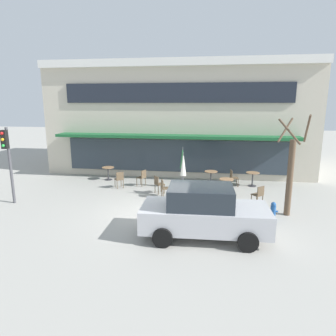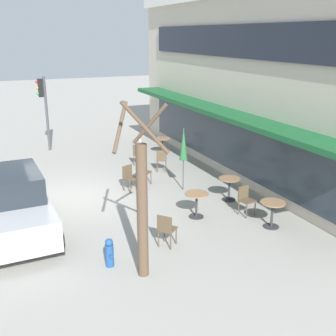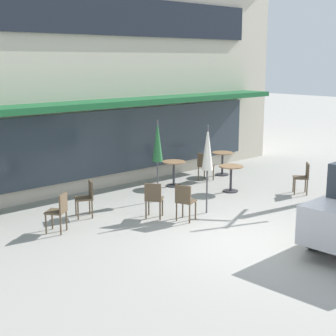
{
  "view_description": "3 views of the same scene",
  "coord_description": "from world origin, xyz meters",
  "px_view_note": "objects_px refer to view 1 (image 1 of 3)",
  "views": [
    {
      "loc": [
        2.14,
        -11.36,
        4.45
      ],
      "look_at": [
        -0.03,
        3.29,
        1.19
      ],
      "focal_mm": 32.0,
      "sensor_mm": 36.0,
      "label": 1
    },
    {
      "loc": [
        13.08,
        -2.22,
        5.19
      ],
      "look_at": [
        0.7,
        3.21,
        0.88
      ],
      "focal_mm": 45.0,
      "sensor_mm": 36.0,
      "label": 2
    },
    {
      "loc": [
        -8.18,
        -6.25,
        3.76
      ],
      "look_at": [
        -0.01,
        2.66,
        1.19
      ],
      "focal_mm": 55.0,
      "sensor_mm": 36.0,
      "label": 3
    }
  ],
  "objects_px": {
    "cafe_chair_3": "(164,187)",
    "cafe_chair_0": "(142,177)",
    "fire_hydrant": "(273,211)",
    "patio_umbrella_cream_folded": "(183,158)",
    "cafe_table_streetside": "(108,171)",
    "traffic_light_pole": "(7,153)",
    "cafe_table_by_tree": "(253,177)",
    "patio_umbrella_green_folded": "(183,164)",
    "cafe_chair_2": "(259,194)",
    "parked_sedan": "(204,212)",
    "cafe_chair_1": "(233,177)",
    "street_tree": "(290,173)",
    "cafe_table_near_wall": "(211,176)",
    "cafe_table_mid_patio": "(226,184)",
    "cafe_chair_4": "(119,178)",
    "cafe_chair_5": "(158,183)"
  },
  "relations": [
    {
      "from": "cafe_table_near_wall",
      "to": "cafe_chair_2",
      "type": "height_order",
      "value": "cafe_chair_2"
    },
    {
      "from": "cafe_chair_0",
      "to": "cafe_chair_4",
      "type": "distance_m",
      "value": 1.23
    },
    {
      "from": "cafe_chair_1",
      "to": "street_tree",
      "type": "distance_m",
      "value": 4.57
    },
    {
      "from": "cafe_chair_1",
      "to": "parked_sedan",
      "type": "distance_m",
      "value": 6.63
    },
    {
      "from": "cafe_table_mid_patio",
      "to": "cafe_chair_4",
      "type": "bearing_deg",
      "value": 177.98
    },
    {
      "from": "cafe_chair_2",
      "to": "fire_hydrant",
      "type": "height_order",
      "value": "cafe_chair_2"
    },
    {
      "from": "cafe_chair_3",
      "to": "cafe_chair_5",
      "type": "distance_m",
      "value": 0.76
    },
    {
      "from": "patio_umbrella_green_folded",
      "to": "cafe_chair_2",
      "type": "relative_size",
      "value": 2.47
    },
    {
      "from": "fire_hydrant",
      "to": "patio_umbrella_cream_folded",
      "type": "bearing_deg",
      "value": 135.92
    },
    {
      "from": "cafe_table_mid_patio",
      "to": "cafe_chair_4",
      "type": "distance_m",
      "value": 5.53
    },
    {
      "from": "cafe_table_by_tree",
      "to": "patio_umbrella_cream_folded",
      "type": "distance_m",
      "value": 3.99
    },
    {
      "from": "cafe_chair_1",
      "to": "patio_umbrella_cream_folded",
      "type": "bearing_deg",
      "value": -163.52
    },
    {
      "from": "cafe_table_streetside",
      "to": "cafe_table_by_tree",
      "type": "xyz_separation_m",
      "value": [
        8.16,
        -0.14,
        0.0
      ]
    },
    {
      "from": "cafe_table_near_wall",
      "to": "street_tree",
      "type": "bearing_deg",
      "value": -53.31
    },
    {
      "from": "cafe_table_by_tree",
      "to": "cafe_chair_0",
      "type": "height_order",
      "value": "cafe_chair_0"
    },
    {
      "from": "cafe_chair_0",
      "to": "cafe_table_near_wall",
      "type": "bearing_deg",
      "value": 12.86
    },
    {
      "from": "parked_sedan",
      "to": "fire_hydrant",
      "type": "bearing_deg",
      "value": 36.2
    },
    {
      "from": "patio_umbrella_cream_folded",
      "to": "cafe_chair_3",
      "type": "relative_size",
      "value": 2.47
    },
    {
      "from": "cafe_chair_0",
      "to": "fire_hydrant",
      "type": "bearing_deg",
      "value": -32.55
    },
    {
      "from": "cafe_table_streetside",
      "to": "street_tree",
      "type": "relative_size",
      "value": 0.19
    },
    {
      "from": "cafe_table_streetside",
      "to": "patio_umbrella_cream_folded",
      "type": "distance_m",
      "value": 4.73
    },
    {
      "from": "cafe_table_by_tree",
      "to": "fire_hydrant",
      "type": "distance_m",
      "value": 4.76
    },
    {
      "from": "street_tree",
      "to": "cafe_chair_4",
      "type": "bearing_deg",
      "value": 160.76
    },
    {
      "from": "patio_umbrella_green_folded",
      "to": "cafe_chair_5",
      "type": "xyz_separation_m",
      "value": [
        -1.28,
        0.53,
        -1.1
      ]
    },
    {
      "from": "cafe_chair_1",
      "to": "traffic_light_pole",
      "type": "relative_size",
      "value": 0.26
    },
    {
      "from": "cafe_chair_3",
      "to": "cafe_chair_0",
      "type": "bearing_deg",
      "value": 129.23
    },
    {
      "from": "cafe_table_near_wall",
      "to": "cafe_chair_4",
      "type": "bearing_deg",
      "value": -163.65
    },
    {
      "from": "fire_hydrant",
      "to": "traffic_light_pole",
      "type": "bearing_deg",
      "value": 178.81
    },
    {
      "from": "cafe_chair_5",
      "to": "cafe_table_near_wall",
      "type": "bearing_deg",
      "value": 38.46
    },
    {
      "from": "cafe_table_by_tree",
      "to": "cafe_chair_2",
      "type": "distance_m",
      "value": 3.17
    },
    {
      "from": "cafe_chair_1",
      "to": "cafe_chair_2",
      "type": "height_order",
      "value": "same"
    },
    {
      "from": "patio_umbrella_green_folded",
      "to": "fire_hydrant",
      "type": "distance_m",
      "value": 4.47
    },
    {
      "from": "street_tree",
      "to": "traffic_light_pole",
      "type": "height_order",
      "value": "street_tree"
    },
    {
      "from": "cafe_chair_1",
      "to": "cafe_chair_5",
      "type": "bearing_deg",
      "value": -153.37
    },
    {
      "from": "cafe_chair_0",
      "to": "cafe_chair_5",
      "type": "xyz_separation_m",
      "value": [
        1.1,
        -1.2,
        0.0
      ]
    },
    {
      "from": "cafe_table_by_tree",
      "to": "cafe_chair_3",
      "type": "xyz_separation_m",
      "value": [
        -4.38,
        -2.71,
        0.01
      ]
    },
    {
      "from": "cafe_table_by_tree",
      "to": "cafe_chair_5",
      "type": "distance_m",
      "value": 5.22
    },
    {
      "from": "cafe_table_streetside",
      "to": "traffic_light_pole",
      "type": "relative_size",
      "value": 0.22
    },
    {
      "from": "cafe_table_near_wall",
      "to": "street_tree",
      "type": "relative_size",
      "value": 0.19
    },
    {
      "from": "cafe_chair_1",
      "to": "cafe_chair_3",
      "type": "xyz_separation_m",
      "value": [
        -3.34,
        -2.52,
        0.0
      ]
    },
    {
      "from": "cafe_table_mid_patio",
      "to": "parked_sedan",
      "type": "height_order",
      "value": "parked_sedan"
    },
    {
      "from": "traffic_light_pole",
      "to": "cafe_chair_0",
      "type": "bearing_deg",
      "value": 35.67
    },
    {
      "from": "parked_sedan",
      "to": "street_tree",
      "type": "bearing_deg",
      "value": 37.35
    },
    {
      "from": "cafe_table_mid_patio",
      "to": "cafe_chair_5",
      "type": "bearing_deg",
      "value": -172.34
    },
    {
      "from": "patio_umbrella_green_folded",
      "to": "cafe_chair_3",
      "type": "xyz_separation_m",
      "value": [
        -0.87,
        -0.11,
        -1.1
      ]
    },
    {
      "from": "cafe_table_near_wall",
      "to": "cafe_table_mid_patio",
      "type": "xyz_separation_m",
      "value": [
        0.77,
        -1.59,
        0.0
      ]
    },
    {
      "from": "cafe_table_streetside",
      "to": "fire_hydrant",
      "type": "relative_size",
      "value": 1.08
    },
    {
      "from": "patio_umbrella_cream_folded",
      "to": "cafe_chair_3",
      "type": "height_order",
      "value": "patio_umbrella_cream_folded"
    },
    {
      "from": "cafe_table_by_tree",
      "to": "patio_umbrella_green_folded",
      "type": "xyz_separation_m",
      "value": [
        -3.51,
        -2.6,
        1.11
      ]
    },
    {
      "from": "cafe_table_mid_patio",
      "to": "cafe_chair_4",
      "type": "relative_size",
      "value": 0.85
    }
  ]
}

